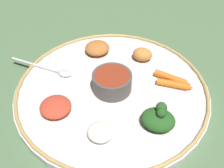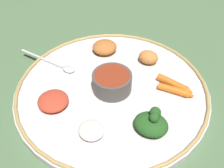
{
  "view_description": "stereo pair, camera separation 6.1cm",
  "coord_description": "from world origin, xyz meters",
  "px_view_note": "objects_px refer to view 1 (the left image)",
  "views": [
    {
      "loc": [
        0.3,
        -0.32,
        0.46
      ],
      "look_at": [
        0.0,
        0.0,
        0.03
      ],
      "focal_mm": 42.84,
      "sensor_mm": 36.0,
      "label": 1
    },
    {
      "loc": [
        0.35,
        -0.28,
        0.46
      ],
      "look_at": [
        0.0,
        0.0,
        0.03
      ],
      "focal_mm": 42.84,
      "sensor_mm": 36.0,
      "label": 2
    }
  ],
  "objects_px": {
    "spoon": "(50,69)",
    "greens_pile": "(159,118)",
    "carrot_outer": "(172,78)",
    "center_bowl": "(112,81)",
    "carrot_near_spoon": "(174,85)"
  },
  "relations": [
    {
      "from": "center_bowl",
      "to": "spoon",
      "type": "xyz_separation_m",
      "value": [
        -0.16,
        -0.06,
        -0.02
      ]
    },
    {
      "from": "spoon",
      "to": "greens_pile",
      "type": "relative_size",
      "value": 1.93
    },
    {
      "from": "center_bowl",
      "to": "carrot_near_spoon",
      "type": "distance_m",
      "value": 0.15
    },
    {
      "from": "center_bowl",
      "to": "spoon",
      "type": "height_order",
      "value": "center_bowl"
    },
    {
      "from": "spoon",
      "to": "carrot_outer",
      "type": "xyz_separation_m",
      "value": [
        0.25,
        0.18,
        0.0
      ]
    },
    {
      "from": "center_bowl",
      "to": "spoon",
      "type": "bearing_deg",
      "value": -159.6
    },
    {
      "from": "greens_pile",
      "to": "carrot_outer",
      "type": "height_order",
      "value": "greens_pile"
    },
    {
      "from": "spoon",
      "to": "greens_pile",
      "type": "xyz_separation_m",
      "value": [
        0.3,
        0.05,
        0.02
      ]
    },
    {
      "from": "center_bowl",
      "to": "carrot_outer",
      "type": "height_order",
      "value": "center_bowl"
    },
    {
      "from": "center_bowl",
      "to": "carrot_near_spoon",
      "type": "relative_size",
      "value": 1.1
    },
    {
      "from": "spoon",
      "to": "carrot_outer",
      "type": "height_order",
      "value": "carrot_outer"
    },
    {
      "from": "center_bowl",
      "to": "carrot_near_spoon",
      "type": "bearing_deg",
      "value": 45.3
    },
    {
      "from": "spoon",
      "to": "carrot_outer",
      "type": "relative_size",
      "value": 1.83
    },
    {
      "from": "center_bowl",
      "to": "spoon",
      "type": "distance_m",
      "value": 0.17
    },
    {
      "from": "spoon",
      "to": "carrot_outer",
      "type": "bearing_deg",
      "value": 35.7
    }
  ]
}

